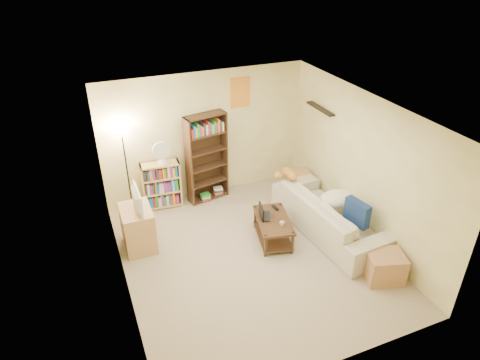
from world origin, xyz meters
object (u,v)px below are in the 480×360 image
object	(u,v)px
mug	(282,224)
floor_lamp	(124,148)
coffee_table	(273,226)
tall_bookshelf	(207,156)
end_cabinet	(384,267)
short_bookshelf	(162,185)
side_table	(299,182)
television	(134,200)
tv_stand	(138,228)
sofa	(330,215)
laptop	(269,216)
tabby_cat	(288,174)
desk_fan	(161,153)

from	to	relation	value
mug	floor_lamp	xyz separation A→B (m)	(-2.13, 2.00, 0.88)
mug	floor_lamp	bearing A→B (deg)	136.75
coffee_table	tall_bookshelf	xyz separation A→B (m)	(-0.59, 1.72, 0.66)
tall_bookshelf	end_cabinet	distance (m)	3.74
short_bookshelf	side_table	distance (m)	2.76
television	tall_bookshelf	bearing A→B (deg)	-56.57
coffee_table	tv_stand	xyz separation A→B (m)	(-2.16, 0.70, 0.09)
sofa	mug	world-z (taller)	sofa
laptop	tall_bookshelf	size ratio (longest dim) A/B	0.21
tabby_cat	television	size ratio (longest dim) A/B	0.85
sofa	tabby_cat	bearing A→B (deg)	18.61
coffee_table	short_bookshelf	xyz separation A→B (m)	(-1.50, 1.78, 0.19)
tv_stand	tall_bookshelf	world-z (taller)	tall_bookshelf
side_table	end_cabinet	distance (m)	2.75
tv_stand	end_cabinet	size ratio (longest dim) A/B	1.35
tall_bookshelf	short_bookshelf	world-z (taller)	tall_bookshelf
end_cabinet	floor_lamp	bearing A→B (deg)	134.32
laptop	end_cabinet	xyz separation A→B (m)	(1.17, -1.61, -0.21)
television	short_bookshelf	distance (m)	1.35
end_cabinet	tv_stand	bearing A→B (deg)	146.01
tabby_cat	sofa	bearing A→B (deg)	-66.60
mug	desk_fan	xyz separation A→B (m)	(-1.49, 1.96, 0.70)
laptop	short_bookshelf	size ratio (longest dim) A/B	0.41
mug	desk_fan	world-z (taller)	desk_fan
tabby_cat	short_bookshelf	bearing A→B (deg)	153.95
laptop	end_cabinet	world-z (taller)	end_cabinet
coffee_table	television	size ratio (longest dim) A/B	1.62
tv_stand	laptop	bearing A→B (deg)	-15.77
laptop	tv_stand	distance (m)	2.21
laptop	sofa	bearing A→B (deg)	-77.46
mug	tabby_cat	bearing A→B (deg)	58.19
sofa	mug	bearing A→B (deg)	89.31
mug	television	size ratio (longest dim) A/B	0.16
tabby_cat	mug	world-z (taller)	tabby_cat
sofa	mug	size ratio (longest dim) A/B	23.66
desk_fan	floor_lamp	bearing A→B (deg)	175.99
end_cabinet	side_table	bearing A→B (deg)	88.54
television	side_table	size ratio (longest dim) A/B	1.39
television	short_bookshelf	bearing A→B (deg)	-31.23
mug	desk_fan	distance (m)	2.56
sofa	tabby_cat	xyz separation A→B (m)	(-0.39, 0.89, 0.44)
tabby_cat	desk_fan	xyz separation A→B (m)	(-2.08, 1.00, 0.37)
television	laptop	bearing A→B (deg)	-105.77
end_cabinet	mug	bearing A→B (deg)	130.12
side_table	floor_lamp	bearing A→B (deg)	170.59
side_table	laptop	bearing A→B (deg)	-137.25
tabby_cat	tall_bookshelf	world-z (taller)	tall_bookshelf
side_table	short_bookshelf	bearing A→B (deg)	168.58
sofa	desk_fan	bearing A→B (deg)	47.79
television	floor_lamp	xyz separation A→B (m)	(0.07, 1.08, 0.42)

